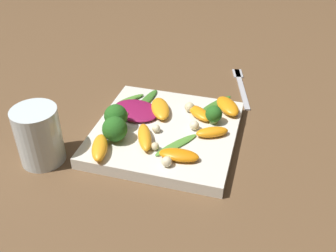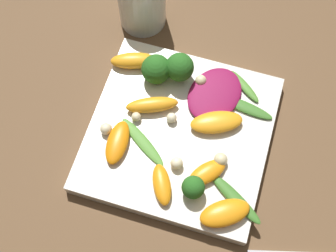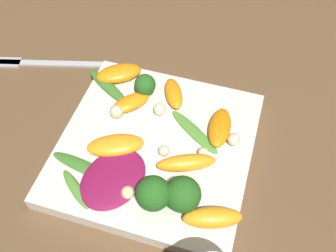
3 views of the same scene
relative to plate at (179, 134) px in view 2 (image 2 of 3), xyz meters
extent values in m
plane|color=brown|center=(0.00, 0.00, -0.01)|extent=(2.40, 2.40, 0.00)
cube|color=silver|center=(0.00, 0.00, 0.00)|extent=(0.25, 0.25, 0.02)
ellipsoid|color=maroon|center=(0.07, -0.03, 0.02)|extent=(0.11, 0.10, 0.01)
ellipsoid|color=orange|center=(-0.10, -0.09, 0.02)|extent=(0.07, 0.07, 0.02)
ellipsoid|color=orange|center=(0.02, 0.05, 0.02)|extent=(0.05, 0.08, 0.02)
ellipsoid|color=orange|center=(-0.04, 0.08, 0.02)|extent=(0.07, 0.03, 0.02)
ellipsoid|color=orange|center=(-0.08, 0.00, 0.02)|extent=(0.06, 0.05, 0.02)
ellipsoid|color=orange|center=(-0.05, -0.05, 0.02)|extent=(0.06, 0.06, 0.01)
ellipsoid|color=orange|center=(0.02, -0.05, 0.02)|extent=(0.06, 0.08, 0.02)
ellipsoid|color=orange|center=(0.08, 0.10, 0.02)|extent=(0.05, 0.07, 0.02)
cylinder|color=#84AD5B|center=(0.07, 0.06, 0.02)|extent=(0.01, 0.01, 0.01)
sphere|color=#26601E|center=(0.07, 0.06, 0.03)|extent=(0.04, 0.04, 0.04)
cylinder|color=#84AD5B|center=(0.08, 0.02, 0.02)|extent=(0.02, 0.02, 0.02)
sphere|color=#26601E|center=(0.08, 0.02, 0.04)|extent=(0.04, 0.04, 0.04)
cylinder|color=#7A9E51|center=(-0.08, -0.04, 0.02)|extent=(0.02, 0.02, 0.01)
sphere|color=#26601E|center=(-0.08, -0.04, 0.03)|extent=(0.03, 0.03, 0.03)
ellipsoid|color=#3D7528|center=(-0.07, -0.10, 0.01)|extent=(0.06, 0.09, 0.01)
ellipsoid|color=#3D7528|center=(0.06, -0.08, 0.01)|extent=(0.03, 0.09, 0.01)
ellipsoid|color=#518E33|center=(-0.03, 0.04, 0.01)|extent=(0.06, 0.08, 0.00)
ellipsoid|color=#518E33|center=(0.09, -0.07, 0.01)|extent=(0.05, 0.06, 0.01)
sphere|color=beige|center=(-0.05, -0.01, 0.02)|extent=(0.02, 0.02, 0.02)
sphere|color=beige|center=(-0.03, -0.07, 0.02)|extent=(0.02, 0.02, 0.02)
sphere|color=beige|center=(0.01, 0.02, 0.02)|extent=(0.01, 0.01, 0.01)
sphere|color=beige|center=(-0.09, -0.11, 0.02)|extent=(0.01, 0.01, 0.01)
sphere|color=beige|center=(-0.03, 0.10, 0.02)|extent=(0.02, 0.02, 0.02)
sphere|color=beige|center=(0.00, 0.06, 0.02)|extent=(0.01, 0.01, 0.01)
sphere|color=beige|center=(0.08, -0.01, 0.02)|extent=(0.02, 0.02, 0.02)
camera|label=1|loc=(-0.16, 0.55, 0.42)|focal=42.00mm
camera|label=2|loc=(-0.25, -0.06, 0.61)|focal=50.00mm
camera|label=3|loc=(0.27, 0.10, 0.44)|focal=42.00mm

